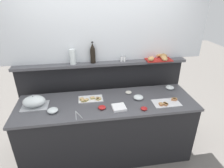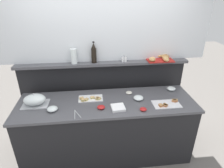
# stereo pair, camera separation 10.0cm
# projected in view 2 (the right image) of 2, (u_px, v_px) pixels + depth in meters

# --- Properties ---
(ground_plane) EXTENTS (12.00, 12.00, 0.00)m
(ground_plane) POSITION_uv_depth(u_px,v_px,m) (104.00, 128.00, 3.58)
(ground_plane) COLOR slate
(buffet_counter) EXTENTS (2.43, 0.75, 0.93)m
(buffet_counter) POSITION_uv_depth(u_px,v_px,m) (107.00, 129.00, 2.84)
(buffet_counter) COLOR black
(buffet_counter) RESTS_ON ground_plane
(back_ledge_unit) EXTENTS (2.61, 0.22, 1.33)m
(back_ledge_unit) POSITION_uv_depth(u_px,v_px,m) (104.00, 97.00, 3.23)
(back_ledge_unit) COLOR black
(back_ledge_unit) RESTS_ON ground_plane
(upper_wall_panel) EXTENTS (3.21, 0.08, 1.27)m
(upper_wall_panel) POSITION_uv_depth(u_px,v_px,m) (102.00, 17.00, 2.69)
(upper_wall_panel) COLOR silver
(upper_wall_panel) RESTS_ON back_ledge_unit
(sandwich_platter_side) EXTENTS (0.36, 0.22, 0.04)m
(sandwich_platter_side) POSITION_uv_depth(u_px,v_px,m) (167.00, 104.00, 2.57)
(sandwich_platter_side) COLOR silver
(sandwich_platter_side) RESTS_ON buffet_counter
(sandwich_platter_rear) EXTENTS (0.34, 0.19, 0.04)m
(sandwich_platter_rear) POSITION_uv_depth(u_px,v_px,m) (90.00, 98.00, 2.69)
(sandwich_platter_rear) COLOR white
(sandwich_platter_rear) RESTS_ON buffet_counter
(serving_cloche) EXTENTS (0.34, 0.24, 0.17)m
(serving_cloche) POSITION_uv_depth(u_px,v_px,m) (35.00, 100.00, 2.53)
(serving_cloche) COLOR #B7BABF
(serving_cloche) RESTS_ON buffet_counter
(glass_bowl_large) EXTENTS (0.13, 0.13, 0.05)m
(glass_bowl_large) POSITION_uv_depth(u_px,v_px,m) (171.00, 89.00, 2.93)
(glass_bowl_large) COLOR silver
(glass_bowl_large) RESTS_ON buffet_counter
(glass_bowl_medium) EXTENTS (0.13, 0.13, 0.05)m
(glass_bowl_medium) POSITION_uv_depth(u_px,v_px,m) (52.00, 109.00, 2.43)
(glass_bowl_medium) COLOR silver
(glass_bowl_medium) RESTS_ON buffet_counter
(glass_bowl_small) EXTENTS (0.14, 0.14, 0.06)m
(glass_bowl_small) POSITION_uv_depth(u_px,v_px,m) (138.00, 98.00, 2.68)
(glass_bowl_small) COLOR silver
(glass_bowl_small) RESTS_ON buffet_counter
(condiment_bowl_teal) EXTENTS (0.09, 0.09, 0.03)m
(condiment_bowl_teal) POSITION_uv_depth(u_px,v_px,m) (143.00, 109.00, 2.44)
(condiment_bowl_teal) COLOR red
(condiment_bowl_teal) RESTS_ON buffet_counter
(condiment_bowl_cream) EXTENTS (0.10, 0.10, 0.04)m
(condiment_bowl_cream) POSITION_uv_depth(u_px,v_px,m) (101.00, 107.00, 2.48)
(condiment_bowl_cream) COLOR red
(condiment_bowl_cream) RESTS_ON buffet_counter
(condiment_bowl_dark) EXTENTS (0.09, 0.09, 0.03)m
(condiment_bowl_dark) POSITION_uv_depth(u_px,v_px,m) (129.00, 93.00, 2.83)
(condiment_bowl_dark) COLOR silver
(condiment_bowl_dark) RESTS_ON buffet_counter
(serving_tongs) EXTENTS (0.09, 0.19, 0.01)m
(serving_tongs) POSITION_uv_depth(u_px,v_px,m) (76.00, 114.00, 2.37)
(serving_tongs) COLOR #B7BABF
(serving_tongs) RESTS_ON buffet_counter
(napkin_stack) EXTENTS (0.18, 0.18, 0.03)m
(napkin_stack) POSITION_uv_depth(u_px,v_px,m) (118.00, 108.00, 2.47)
(napkin_stack) COLOR white
(napkin_stack) RESTS_ON buffet_counter
(wine_bottle_dark) EXTENTS (0.08, 0.08, 0.32)m
(wine_bottle_dark) POSITION_uv_depth(u_px,v_px,m) (94.00, 53.00, 2.81)
(wine_bottle_dark) COLOR black
(wine_bottle_dark) RESTS_ON back_ledge_unit
(salt_shaker) EXTENTS (0.03, 0.03, 0.09)m
(salt_shaker) POSITION_uv_depth(u_px,v_px,m) (123.00, 59.00, 2.89)
(salt_shaker) COLOR white
(salt_shaker) RESTS_ON back_ledge_unit
(pepper_shaker) EXTENTS (0.03, 0.03, 0.09)m
(pepper_shaker) POSITION_uv_depth(u_px,v_px,m) (126.00, 59.00, 2.89)
(pepper_shaker) COLOR white
(pepper_shaker) RESTS_ON back_ledge_unit
(bread_basket) EXTENTS (0.41, 0.32, 0.08)m
(bread_basket) POSITION_uv_depth(u_px,v_px,m) (162.00, 58.00, 2.95)
(bread_basket) COLOR #B2231E
(bread_basket) RESTS_ON back_ledge_unit
(water_carafe) EXTENTS (0.09, 0.09, 0.22)m
(water_carafe) POSITION_uv_depth(u_px,v_px,m) (74.00, 56.00, 2.79)
(water_carafe) COLOR silver
(water_carafe) RESTS_ON back_ledge_unit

